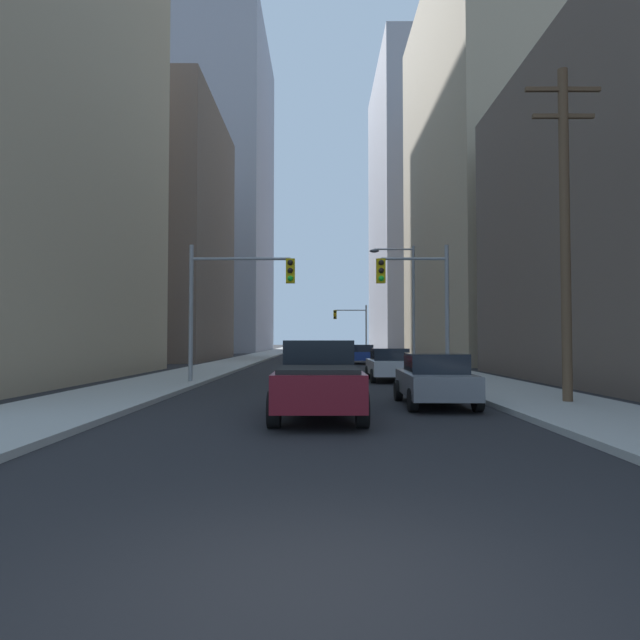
{
  "coord_description": "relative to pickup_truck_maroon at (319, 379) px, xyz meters",
  "views": [
    {
      "loc": [
        0.04,
        -4.2,
        1.92
      ],
      "look_at": [
        0.0,
        35.16,
        3.33
      ],
      "focal_mm": 30.8,
      "sensor_mm": 36.0,
      "label": 1
    }
  ],
  "objects": [
    {
      "name": "pickup_truck_maroon",
      "position": [
        0.0,
        0.0,
        0.0
      ],
      "size": [
        2.2,
        5.41,
        1.9
      ],
      "color": "maroon",
      "rests_on": "ground"
    },
    {
      "name": "traffic_signal_near_right",
      "position": [
        4.2,
        9.63,
        3.08
      ],
      "size": [
        3.12,
        0.44,
        6.0
      ],
      "color": "gray",
      "rests_on": "ground"
    },
    {
      "name": "sedan_blue",
      "position": [
        3.42,
        29.97,
        -0.16
      ],
      "size": [
        1.95,
        4.2,
        1.52
      ],
      "color": "navy",
      "rests_on": "ground"
    },
    {
      "name": "street_lamp_right",
      "position": [
        5.16,
        18.61,
        3.64
      ],
      "size": [
        2.69,
        0.32,
        7.5
      ],
      "color": "gray",
      "rests_on": "ground"
    },
    {
      "name": "building_left_mid_office",
      "position": [
        -17.34,
        38.94,
        11.15
      ],
      "size": [
        15.15,
        18.97,
        24.16
      ],
      "primitive_type": "cube",
      "color": "#66564C",
      "rests_on": "ground"
    },
    {
      "name": "sedan_grey",
      "position": [
        3.37,
        2.08,
        -0.16
      ],
      "size": [
        1.95,
        4.25,
        1.52
      ],
      "color": "slate",
      "rests_on": "ground"
    },
    {
      "name": "sedan_silver",
      "position": [
        3.25,
        11.68,
        -0.16
      ],
      "size": [
        1.95,
        4.2,
        1.52
      ],
      "color": "#B7BABF",
      "rests_on": "ground"
    },
    {
      "name": "sidewalk_left",
      "position": [
        -6.79,
        40.36,
        -0.86
      ],
      "size": [
        3.78,
        160.0,
        0.15
      ],
      "primitive_type": "cube",
      "color": "#9E9E99",
      "rests_on": "ground"
    },
    {
      "name": "utility_pole_right",
      "position": [
        7.17,
        1.98,
        4.27
      ],
      "size": [
        2.2,
        0.28,
        9.86
      ],
      "color": "brown",
      "rests_on": "ground"
    },
    {
      "name": "traffic_signal_near_left",
      "position": [
        -3.54,
        9.63,
        3.15
      ],
      "size": [
        4.55,
        0.44,
        6.0
      ],
      "color": "gray",
      "rests_on": "ground"
    },
    {
      "name": "sedan_black",
      "position": [
        0.05,
        34.19,
        -0.16
      ],
      "size": [
        1.95,
        4.25,
        1.52
      ],
      "color": "black",
      "rests_on": "ground"
    },
    {
      "name": "building_right_mid_block",
      "position": [
        21.43,
        36.97,
        17.02
      ],
      "size": [
        22.83,
        28.14,
        35.91
      ],
      "primitive_type": "cube",
      "color": "tan",
      "rests_on": "ground"
    },
    {
      "name": "traffic_signal_far_right",
      "position": [
        3.81,
        50.84,
        3.12
      ],
      "size": [
        3.96,
        0.44,
        6.0
      ],
      "color": "gray",
      "rests_on": "ground"
    },
    {
      "name": "sedan_red",
      "position": [
        -0.08,
        19.5,
        -0.16
      ],
      "size": [
        1.95,
        4.26,
        1.52
      ],
      "color": "maroon",
      "rests_on": "ground"
    },
    {
      "name": "building_right_far_highrise",
      "position": [
        20.96,
        78.94,
        23.12
      ],
      "size": [
        22.62,
        29.86,
        48.12
      ],
      "primitive_type": "cube",
      "color": "#93939E",
      "rests_on": "ground"
    },
    {
      "name": "ground_plane",
      "position": [
        -0.0,
        -9.64,
        -0.93
      ],
      "size": [
        400.0,
        400.0,
        0.0
      ],
      "primitive_type": "plane",
      "color": "black"
    },
    {
      "name": "sidewalk_right",
      "position": [
        6.79,
        40.36,
        -0.86
      ],
      "size": [
        3.78,
        160.0,
        0.15
      ],
      "primitive_type": "cube",
      "color": "#9E9E99",
      "rests_on": "ground"
    },
    {
      "name": "building_left_far_tower",
      "position": [
        -20.33,
        76.79,
        25.41
      ],
      "size": [
        22.87,
        29.14,
        52.69
      ],
      "primitive_type": "cube",
      "color": "#93939E",
      "rests_on": "ground"
    }
  ]
}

